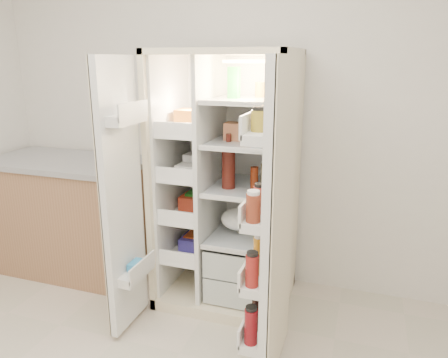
% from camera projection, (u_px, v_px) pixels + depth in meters
% --- Properties ---
extents(wall_back, '(4.00, 0.02, 2.70)m').
position_uv_depth(wall_back, '(235.00, 111.00, 3.24)').
color(wall_back, silver).
rests_on(wall_back, floor).
extents(refrigerator, '(0.92, 0.70, 1.80)m').
position_uv_depth(refrigerator, '(231.00, 201.00, 3.06)').
color(refrigerator, beige).
rests_on(refrigerator, floor).
extents(freezer_door, '(0.15, 0.40, 1.72)m').
position_uv_depth(freezer_door, '(123.00, 200.00, 2.63)').
color(freezer_door, silver).
rests_on(freezer_door, floor).
extents(fridge_door, '(0.17, 0.58, 1.72)m').
position_uv_depth(fridge_door, '(275.00, 228.00, 2.25)').
color(fridge_door, silver).
rests_on(fridge_door, floor).
extents(kitchen_counter, '(1.31, 0.70, 0.95)m').
position_uv_depth(kitchen_counter, '(72.00, 215.00, 3.54)').
color(kitchen_counter, '#946B4A').
rests_on(kitchen_counter, floor).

